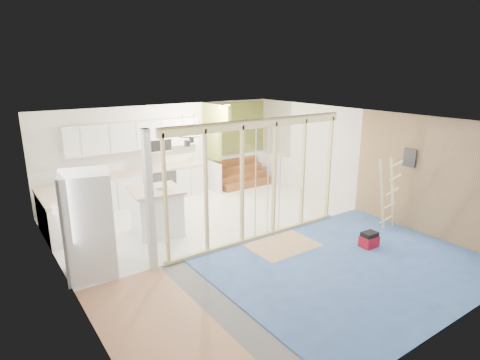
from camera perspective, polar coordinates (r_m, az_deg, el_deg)
room at (r=8.17m, az=0.98°, el=-0.48°), size 7.01×8.01×2.61m
floor_overlays at (r=8.70m, az=1.10°, el=-8.49°), size 7.00×8.00×0.03m
stud_frame at (r=7.98m, az=-0.27°, el=1.18°), size 4.66×0.14×2.60m
base_cabinets at (r=10.63m, az=-16.96°, el=-2.00°), size 4.45×2.24×0.93m
upper_cabinets at (r=10.99m, az=-14.46°, el=6.02°), size 3.60×0.41×0.85m
green_partition at (r=12.30m, az=-1.27°, el=3.36°), size 2.25×1.51×2.60m
pot_rack at (r=9.43m, az=-7.30°, el=5.94°), size 0.52×0.52×0.72m
sheathing_panel at (r=9.46m, az=25.96°, el=0.16°), size 0.02×4.00×2.60m
electrical_panel at (r=9.63m, az=22.98°, el=2.91°), size 0.04×0.30×0.40m
ceiling_light at (r=11.16m, az=-2.22°, el=10.38°), size 0.32×0.32×0.08m
fridge at (r=7.46m, az=-20.64°, el=-5.98°), size 1.00×0.97×1.90m
island at (r=9.04m, az=-11.73°, el=-4.44°), size 1.18×1.18×1.04m
bowl at (r=8.89m, az=-11.13°, el=-1.01°), size 0.30×0.30×0.06m
soap_bottle_a at (r=10.60m, az=-22.22°, el=0.86°), size 0.12×0.12×0.28m
soap_bottle_b at (r=11.67m, az=-6.96°, el=3.00°), size 0.11×0.12×0.20m
toolbox at (r=8.73m, az=17.89°, el=-8.14°), size 0.36×0.28×0.33m
ladder at (r=9.57m, az=20.36°, el=-1.79°), size 0.91×0.05×1.68m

